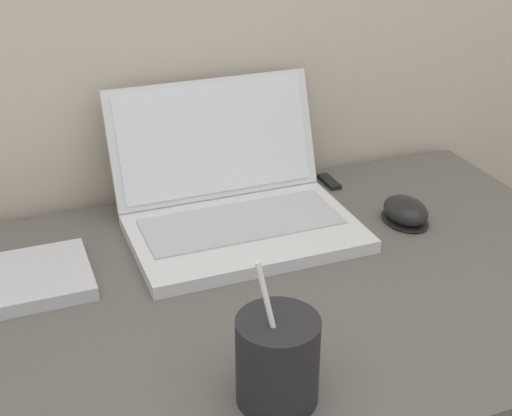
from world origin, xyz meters
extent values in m
cube|color=silver|center=(0.07, 0.46, 0.78)|extent=(0.35, 0.23, 0.02)
cube|color=#B7B7BC|center=(0.07, 0.47, 0.79)|extent=(0.31, 0.13, 0.00)
cube|color=silver|center=(0.07, 0.60, 0.88)|extent=(0.35, 0.08, 0.19)
cube|color=white|center=(0.07, 0.60, 0.88)|extent=(0.32, 0.06, 0.17)
cylinder|color=#232326|center=(-0.02, 0.11, 0.82)|extent=(0.09, 0.09, 0.10)
cylinder|color=black|center=(-0.02, 0.11, 0.87)|extent=(0.08, 0.08, 0.01)
cylinder|color=white|center=(-0.03, 0.10, 0.87)|extent=(0.03, 0.04, 0.14)
ellipsoid|color=black|center=(0.34, 0.42, 0.77)|extent=(0.07, 0.09, 0.01)
ellipsoid|color=black|center=(0.34, 0.42, 0.79)|extent=(0.06, 0.09, 0.04)
cube|color=black|center=(0.29, 0.59, 0.77)|extent=(0.02, 0.06, 0.01)
camera|label=1|loc=(-0.26, -0.45, 1.31)|focal=50.00mm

